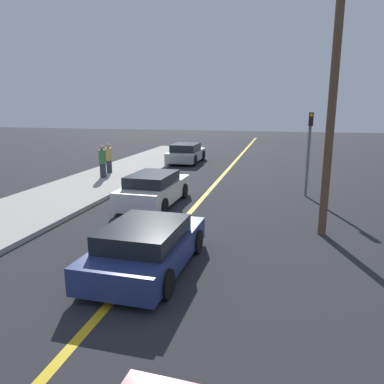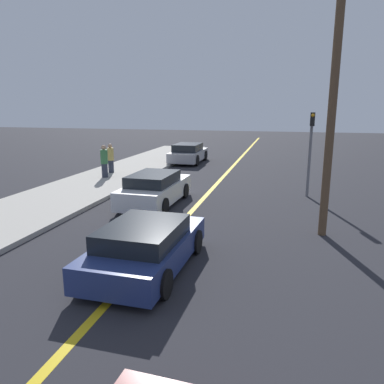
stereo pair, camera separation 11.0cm
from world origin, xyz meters
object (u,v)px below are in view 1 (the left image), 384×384
(car_ahead_center, at_px, (147,246))
(traffic_light, at_px, (309,145))
(utility_pole, at_px, (332,105))
(car_far_distant, at_px, (154,189))
(car_parked_left_lot, at_px, (186,153))
(pedestrian_mid_group, at_px, (103,162))
(pedestrian_far_standing, at_px, (109,158))

(car_ahead_center, xyz_separation_m, traffic_light, (4.07, 8.56, 1.64))
(car_ahead_center, distance_m, utility_pole, 6.50)
(car_ahead_center, relative_size, car_far_distant, 0.96)
(car_parked_left_lot, xyz_separation_m, traffic_light, (7.45, -8.26, 1.58))
(car_far_distant, relative_size, pedestrian_mid_group, 2.52)
(car_parked_left_lot, xyz_separation_m, utility_pole, (7.67, -13.20, 3.21))
(car_parked_left_lot, relative_size, pedestrian_mid_group, 2.48)
(car_parked_left_lot, xyz_separation_m, pedestrian_far_standing, (-2.99, -5.66, 0.32))
(pedestrian_mid_group, height_order, utility_pole, utility_pole)
(pedestrian_far_standing, bearing_deg, car_ahead_center, -60.28)
(traffic_light, bearing_deg, car_ahead_center, -115.46)
(car_far_distant, bearing_deg, traffic_light, 26.80)
(car_parked_left_lot, xyz_separation_m, pedestrian_mid_group, (-2.66, -7.06, 0.36))
(car_parked_left_lot, relative_size, utility_pole, 0.54)
(traffic_light, distance_m, utility_pole, 5.20)
(car_ahead_center, xyz_separation_m, pedestrian_far_standing, (-6.37, 11.16, 0.38))
(car_ahead_center, xyz_separation_m, pedestrian_mid_group, (-6.04, 9.76, 0.42))
(pedestrian_far_standing, distance_m, utility_pole, 13.37)
(car_parked_left_lot, height_order, traffic_light, traffic_light)
(car_far_distant, xyz_separation_m, pedestrian_mid_group, (-4.21, 4.01, 0.37))
(car_ahead_center, relative_size, pedestrian_mid_group, 2.42)
(traffic_light, bearing_deg, pedestrian_far_standing, 166.01)
(car_parked_left_lot, relative_size, pedestrian_far_standing, 2.59)
(car_ahead_center, height_order, traffic_light, traffic_light)
(car_parked_left_lot, bearing_deg, pedestrian_far_standing, -117.92)
(car_far_distant, height_order, pedestrian_mid_group, pedestrian_mid_group)
(car_far_distant, relative_size, car_parked_left_lot, 1.02)
(traffic_light, height_order, utility_pole, utility_pole)
(car_far_distant, bearing_deg, pedestrian_mid_group, 137.78)
(utility_pole, bearing_deg, car_far_distant, 160.83)
(traffic_light, xyz_separation_m, utility_pole, (0.22, -4.94, 1.63))
(car_ahead_center, bearing_deg, car_parked_left_lot, 102.98)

